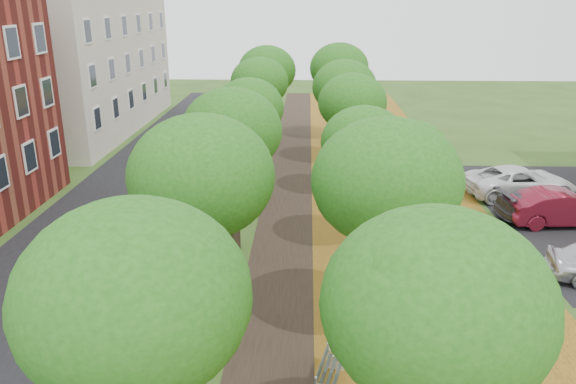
# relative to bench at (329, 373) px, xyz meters

# --- Properties ---
(street_asphalt) EXTENTS (8.00, 70.00, 0.01)m
(street_asphalt) POSITION_rel_bench_xyz_m (-8.65, 11.03, -0.39)
(street_asphalt) COLOR black
(street_asphalt) RESTS_ON ground
(footpath) EXTENTS (3.20, 70.00, 0.01)m
(footpath) POSITION_rel_bench_xyz_m (-1.15, 11.03, -0.39)
(footpath) COLOR black
(footpath) RESTS_ON ground
(leaf_verge) EXTENTS (7.50, 70.00, 0.01)m
(leaf_verge) POSITION_rel_bench_xyz_m (3.85, 11.03, -0.38)
(leaf_verge) COLOR olive
(leaf_verge) RESTS_ON ground
(tree_row_west) EXTENTS (3.55, 33.55, 6.06)m
(tree_row_west) POSITION_rel_bench_xyz_m (-3.35, 11.03, 4.12)
(tree_row_west) COLOR black
(tree_row_west) RESTS_ON ground
(tree_row_east) EXTENTS (3.55, 33.55, 6.06)m
(tree_row_east) POSITION_rel_bench_xyz_m (1.45, 11.03, 4.12)
(tree_row_east) COLOR black
(tree_row_east) RESTS_ON ground
(building_cream) EXTENTS (10.30, 20.30, 10.40)m
(building_cream) POSITION_rel_bench_xyz_m (-18.15, 29.03, 4.82)
(building_cream) COLOR beige
(building_cream) RESTS_ON ground
(bench) EXTENTS (0.81, 1.65, 0.75)m
(bench) POSITION_rel_bench_xyz_m (0.00, 0.00, 0.00)
(bench) COLOR #2B352E
(bench) RESTS_ON ground
(car_red) EXTENTS (4.79, 1.99, 1.54)m
(car_red) POSITION_rel_bench_xyz_m (10.36, 11.09, 0.38)
(car_red) COLOR maroon
(car_red) RESTS_ON ground
(car_grey) EXTENTS (5.13, 2.65, 1.42)m
(car_grey) POSITION_rel_bench_xyz_m (10.19, 11.58, 0.32)
(car_grey) COLOR #38393E
(car_grey) RESTS_ON ground
(car_white) EXTENTS (5.67, 3.27, 1.49)m
(car_white) POSITION_rel_bench_xyz_m (9.85, 14.74, 0.35)
(car_white) COLOR silver
(car_white) RESTS_ON ground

